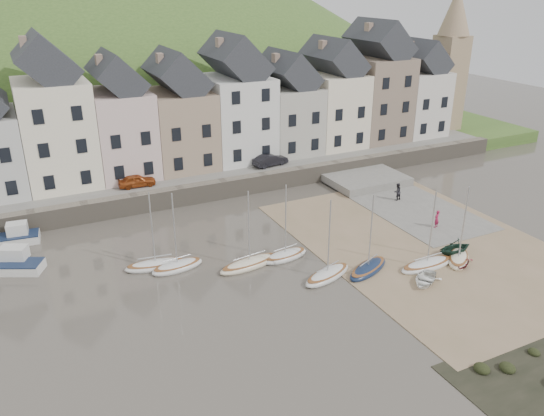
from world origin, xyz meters
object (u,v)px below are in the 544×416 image
rowboat_red (460,261)px  person_dark (397,192)px  rowboat_green (455,248)px  person_red (437,219)px  car_left (137,181)px  rowboat_white (425,279)px  car_right (270,160)px  sailboat_0 (155,265)px

rowboat_red → person_dark: (3.86, 12.47, 0.66)m
rowboat_green → person_red: 5.29m
person_dark → car_left: (-22.63, 10.96, 1.22)m
rowboat_red → rowboat_white: bearing=-121.6°
rowboat_white → car_right: bearing=148.7°
person_red → person_dark: size_ratio=0.91×
sailboat_0 → car_left: bearing=81.6°
sailboat_0 → car_right: (16.28, 13.62, 1.98)m
rowboat_white → rowboat_red: 4.33m
sailboat_0 → rowboat_green: sailboat_0 is taller
rowboat_red → person_red: 6.61m
sailboat_0 → person_dark: bearing=6.2°
rowboat_green → person_red: (2.40, 4.72, 0.08)m
sailboat_0 → rowboat_green: (21.29, -8.62, 0.56)m
rowboat_red → car_left: car_left is taller
rowboat_green → car_right: (-5.01, 22.24, 1.42)m
car_right → rowboat_white: bearing=172.1°
car_left → car_right: car_right is taller
person_red → car_right: 19.07m
sailboat_0 → rowboat_red: bearing=-25.3°
person_red → rowboat_white: bearing=23.8°
person_red → sailboat_0: bearing=-29.2°
person_red → car_left: bearing=-58.8°
sailboat_0 → rowboat_red: sailboat_0 is taller
rowboat_green → rowboat_red: 1.38m
rowboat_red → person_red: (2.91, 5.90, 0.58)m
sailboat_0 → rowboat_white: sailboat_0 is taller
person_red → car_right: size_ratio=0.40×
person_red → car_left: 27.92m
person_red → car_right: bearing=-86.9°
rowboat_white → car_right: (-0.27, 24.34, 1.89)m
person_dark → car_left: bearing=-33.1°
rowboat_green → person_dark: bearing=165.0°
sailboat_0 → car_right: size_ratio=1.63×
person_red → car_left: car_left is taller
rowboat_green → sailboat_0: bearing=-110.5°
rowboat_white → rowboat_red: bearing=70.3°
rowboat_white → car_left: car_left is taller
rowboat_green → person_red: bearing=154.5°
rowboat_green → rowboat_red: size_ratio=1.13×
person_red → rowboat_red: bearing=43.8°
rowboat_green → car_right: car_right is taller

